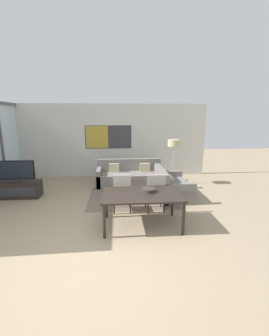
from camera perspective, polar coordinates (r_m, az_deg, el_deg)
name	(u,v)px	position (r m, az deg, el deg)	size (l,w,h in m)	color
ground_plane	(98,254)	(4.26, -9.29, -20.80)	(24.00, 24.00, 0.00)	#9E896B
wall_back	(108,141)	(8.84, -6.81, 6.90)	(7.71, 0.09, 2.80)	silver
area_rug	(132,197)	(6.70, -0.55, -7.42)	(2.53, 1.97, 0.01)	#706051
tv_console	(15,189)	(7.50, -28.06, -4.83)	(1.46, 0.47, 0.49)	black
television	(13,171)	(7.36, -28.53, -0.70)	(1.23, 0.20, 0.63)	#2D2D33
sofa_main	(130,176)	(7.90, -1.21, -2.11)	(2.26, 0.89, 0.85)	slate
sofa_side	(170,187)	(6.80, 9.09, -4.86)	(0.89, 1.51, 0.85)	slate
coffee_table	(132,187)	(6.60, -0.56, -4.91)	(0.93, 0.93, 0.42)	black
dining_table	(142,196)	(4.84, 1.90, -7.23)	(1.70, 1.05, 0.74)	black
dining_chair_left	(122,192)	(5.56, -3.19, -6.10)	(0.46, 0.46, 0.99)	#B2A899
dining_chair_centre	(156,192)	(5.59, 5.36, -6.04)	(0.46, 0.46, 0.99)	#B2A899
fruit_bowl	(149,190)	(4.92, 3.58, -5.57)	(0.29, 0.29, 0.08)	#332D28
floor_lamp	(174,146)	(7.77, 9.94, 5.62)	(0.41, 0.41, 1.56)	#2D2D33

